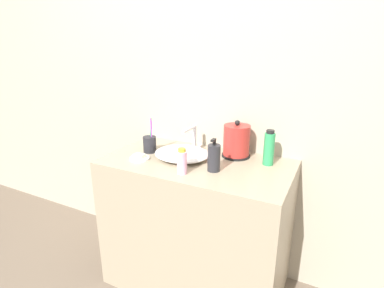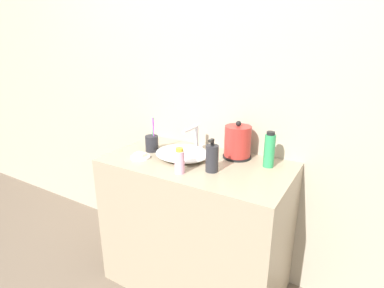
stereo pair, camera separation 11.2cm
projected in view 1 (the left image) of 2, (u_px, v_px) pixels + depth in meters
name	position (u px, v px, depth m)	size (l,w,h in m)	color
wall_back	(219.00, 73.00, 1.82)	(6.00, 0.04, 2.60)	#ADA38E
vanity_counter	(196.00, 225.00, 1.83)	(1.06, 0.58, 0.83)	gray
sink_basin	(182.00, 154.00, 1.74)	(0.33, 0.29, 0.06)	white
faucet	(194.00, 136.00, 1.84)	(0.06, 0.17, 0.16)	silver
electric_kettle	(236.00, 142.00, 1.75)	(0.17, 0.17, 0.22)	black
toothbrush_cup	(150.00, 144.00, 1.84)	(0.08, 0.08, 0.22)	#232328
lotion_bottle	(214.00, 158.00, 1.56)	(0.07, 0.07, 0.18)	#28282D
shampoo_bottle	(182.00, 162.00, 1.52)	(0.05, 0.05, 0.14)	#EAA8C6
mouthwash_bottle	(269.00, 148.00, 1.63)	(0.06, 0.06, 0.20)	#2D9956
soap_dish	(139.00, 158.00, 1.73)	(0.11, 0.11, 0.03)	white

